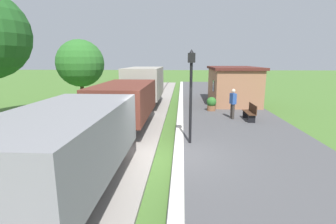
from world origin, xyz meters
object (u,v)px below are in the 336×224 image
station_hut (233,85)px  bench_down_platform (221,90)px  potted_planter (211,104)px  lamp_post_near (191,80)px  person_waiting (233,103)px  freight_train (127,99)px  tree_trackside_far (80,63)px  bench_near_hut (250,112)px

station_hut → bench_down_platform: bearing=91.2°
potted_planter → station_hut: bearing=58.7°
bench_down_platform → lamp_post_near: size_ratio=0.41×
lamp_post_near → person_waiting: bearing=59.9°
freight_train → tree_trackside_far: tree_trackside_far is taller
bench_down_platform → potted_planter: potted_planter is taller
bench_down_platform → tree_trackside_far: (-11.57, -5.47, 2.57)m
station_hut → potted_planter: bearing=-121.3°
potted_planter → bench_down_platform: bearing=77.0°
station_hut → person_waiting: 5.58m
potted_planter → person_waiting: bearing=-67.3°
freight_train → tree_trackside_far: 7.91m
bench_near_hut → potted_planter: potted_planter is taller
bench_near_hut → bench_down_platform: bearing=90.0°
bench_near_hut → person_waiting: bearing=161.1°
freight_train → bench_down_platform: freight_train is taller
bench_down_platform → tree_trackside_far: bearing=-154.7°
bench_down_platform → station_hut: bearing=-88.8°
bench_near_hut → tree_trackside_far: bearing=156.2°
lamp_post_near → freight_train: bearing=135.2°
bench_down_platform → potted_planter: bearing=-103.0°
freight_train → station_hut: size_ratio=3.34×
potted_planter → lamp_post_near: size_ratio=0.25×
freight_train → bench_near_hut: size_ratio=12.93×
freight_train → potted_planter: size_ratio=21.18×
bench_near_hut → potted_planter: size_ratio=1.64×
bench_down_platform → person_waiting: bearing=-95.1°
person_waiting → tree_trackside_far: tree_trackside_far is taller
freight_train → bench_near_hut: freight_train is taller
person_waiting → tree_trackside_far: 11.86m
station_hut → potted_planter: (-1.96, -3.22, -0.93)m
freight_train → potted_planter: 5.97m
freight_train → person_waiting: bearing=11.4°
person_waiting → lamp_post_near: (-2.53, -4.38, 1.62)m
bench_down_platform → person_waiting: (-0.92, -10.26, 0.46)m
bench_down_platform → potted_planter: (-1.86, -8.03, 0.00)m
lamp_post_near → station_hut: bearing=70.1°
freight_train → potted_planter: (4.84, 3.40, -0.78)m
bench_down_platform → lamp_post_near: (-3.46, -14.64, 2.08)m
station_hut → potted_planter: 3.89m
freight_train → bench_down_platform: (6.70, 11.43, -0.78)m
freight_train → tree_trackside_far: size_ratio=3.82×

